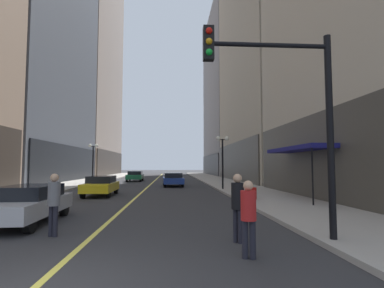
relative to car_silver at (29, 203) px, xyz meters
The scene contains 18 objects.
ground_plane 28.76m from the car_silver, 84.46° to the left, with size 200.00×200.00×0.00m, color #2D2D30.
sidewalk_left 29.14m from the car_silver, 100.83° to the left, with size 4.50×78.00×0.15m, color #9E9991.
sidewalk_right 30.67m from the car_silver, 68.93° to the left, with size 4.50×78.00×0.15m, color #9E9991.
lane_centre_stripe 28.76m from the car_silver, 84.46° to the left, with size 0.16×70.00×0.01m, color #E5D64C.
building_left_mid 36.67m from the car_silver, 118.42° to the left, with size 15.19×24.00×37.50m.
building_right_far 59.33m from the car_silver, 70.59° to the left, with size 11.44×26.00×35.57m.
storefront_awning_right 14.09m from the car_silver, 26.24° to the left, with size 1.60×6.67×3.12m.
car_silver is the anchor object (origin of this frame).
car_yellow 9.75m from the car_silver, 88.35° to the left, with size 1.86×4.25×1.32m.
car_blue 19.45m from the car_silver, 74.64° to the left, with size 2.12×4.83×1.32m.
car_green 28.60m from the car_silver, 89.38° to the left, with size 1.99×4.39×1.32m.
pedestrian_in_red_jacket 8.10m from the car_silver, 33.77° to the right, with size 0.42×0.42×1.70m.
pedestrian_in_black_coat 7.49m from the car_silver, 24.80° to the right, with size 0.48×0.48×1.81m.
pedestrian_in_grey_suit 2.68m from the car_silver, 51.69° to the right, with size 0.46×0.46×1.80m.
traffic_light_near_right 9.37m from the car_silver, 23.52° to the right, with size 3.43×0.35×5.65m.
street_lamp_left_far 23.24m from the car_silver, 99.02° to the left, with size 1.06×0.36×4.43m.
street_lamp_right_mid 16.34m from the car_silver, 55.36° to the left, with size 1.06×0.36×4.43m.
fire_hydrant_right 11.26m from the car_silver, 30.70° to the left, with size 0.28×0.28×0.80m, color red.
Camera 1 is at (2.26, -4.76, 2.03)m, focal length 28.30 mm.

